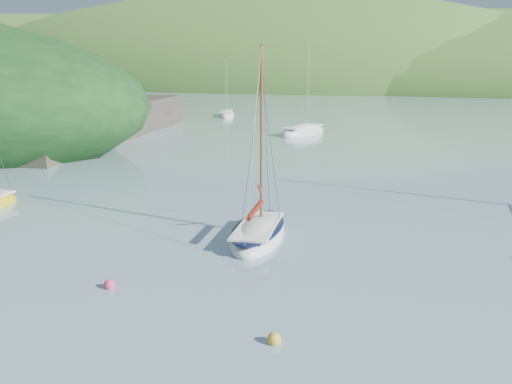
% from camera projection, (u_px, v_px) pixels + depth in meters
% --- Properties ---
extents(ground, '(700.00, 700.00, 0.00)m').
position_uv_depth(ground, '(183.00, 309.00, 18.89)').
color(ground, '#7699A3').
rests_on(ground, ground).
extents(shoreline_hills, '(690.00, 135.00, 56.00)m').
position_uv_depth(shoreline_hills, '(408.00, 85.00, 179.70)').
color(shoreline_hills, '#32702A').
rests_on(shoreline_hills, ground).
extents(daysailer_white, '(3.14, 6.37, 9.38)m').
position_uv_depth(daysailer_white, '(258.00, 234.00, 26.25)').
color(daysailer_white, silver).
rests_on(daysailer_white, ground).
extents(distant_sloop_a, '(4.68, 8.02, 10.82)m').
position_uv_depth(distant_sloop_a, '(303.00, 133.00, 62.67)').
color(distant_sloop_a, silver).
rests_on(distant_sloop_a, ground).
extents(distant_sloop_c, '(4.14, 6.57, 8.84)m').
position_uv_depth(distant_sloop_c, '(226.00, 115.00, 82.66)').
color(distant_sloop_c, silver).
rests_on(distant_sloop_c, ground).
extents(mooring_buoys, '(14.86, 10.74, 0.42)m').
position_uv_depth(mooring_buoys, '(308.00, 291.00, 20.04)').
color(mooring_buoys, gold).
rests_on(mooring_buoys, ground).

